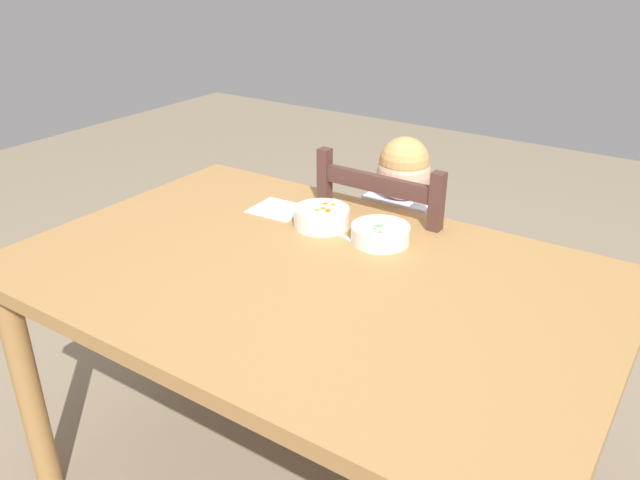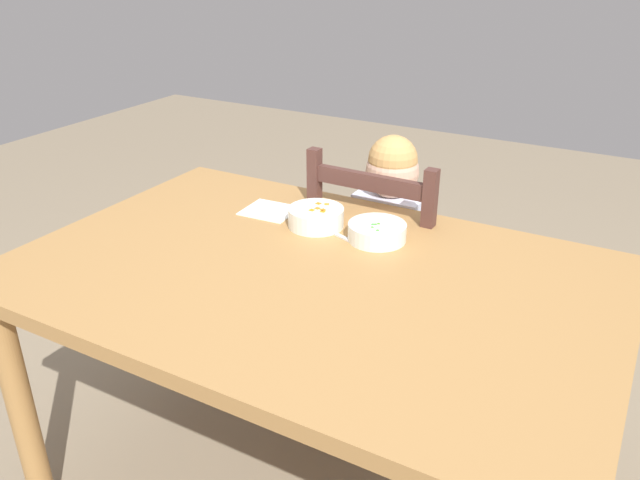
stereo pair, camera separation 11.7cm
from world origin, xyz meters
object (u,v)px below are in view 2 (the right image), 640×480
at_px(dining_table, 310,303).
at_px(bowl_of_carrots, 316,217).
at_px(child_figure, 386,236).
at_px(bowl_of_peas, 377,231).
at_px(dining_chair, 384,283).
at_px(spoon, 329,230).

xyz_separation_m(dining_table, bowl_of_carrots, (-0.12, 0.24, 0.12)).
distance_m(child_figure, bowl_of_peas, 0.34).
bearing_deg(bowl_of_carrots, child_figure, 71.81).
xyz_separation_m(bowl_of_peas, bowl_of_carrots, (-0.19, 0.00, 0.00)).
xyz_separation_m(dining_table, dining_chair, (-0.02, 0.54, -0.21)).
bearing_deg(bowl_of_peas, child_figure, 108.19).
distance_m(dining_chair, spoon, 0.45).
distance_m(bowl_of_peas, bowl_of_carrots, 0.19).
height_order(dining_chair, bowl_of_peas, dining_chair).
bearing_deg(child_figure, dining_chair, 98.23).
xyz_separation_m(dining_chair, bowl_of_carrots, (-0.09, -0.30, 0.34)).
bearing_deg(dining_chair, child_figure, -81.77).
relative_size(bowl_of_peas, bowl_of_carrots, 1.00).
distance_m(dining_chair, bowl_of_peas, 0.46).
xyz_separation_m(dining_chair, bowl_of_peas, (0.10, -0.30, 0.34)).
distance_m(dining_chair, bowl_of_carrots, 0.46).
xyz_separation_m(dining_table, child_figure, (-0.02, 0.53, -0.03)).
bearing_deg(dining_chair, bowl_of_peas, -72.04).
bearing_deg(spoon, dining_chair, 82.31).
height_order(dining_table, bowl_of_carrots, bowl_of_carrots).
height_order(dining_table, dining_chair, dining_chair).
xyz_separation_m(child_figure, spoon, (-0.04, -0.31, 0.13)).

